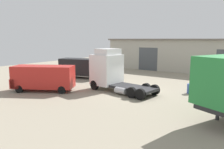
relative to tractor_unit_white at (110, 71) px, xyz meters
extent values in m
plane|color=gray|center=(2.92, 0.39, -1.88)|extent=(60.00, 60.00, 0.00)
cube|color=#B7B2A3|center=(2.92, 17.54, 0.49)|extent=(26.10, 6.29, 4.73)
cube|color=#70665B|center=(2.92, 17.54, 2.98)|extent=(26.60, 6.79, 0.25)
cube|color=#4C5156|center=(-2.82, 14.42, -0.08)|extent=(3.20, 0.08, 3.60)
cube|color=silver|center=(-0.50, 0.08, 0.07)|extent=(2.71, 2.80, 2.96)
cube|color=silver|center=(-0.30, 0.05, 1.83)|extent=(1.94, 2.30, 0.60)
cube|color=black|center=(-1.65, 0.24, 0.67)|extent=(0.36, 2.09, 1.07)
cube|color=#232326|center=(2.76, -0.36, -1.29)|extent=(4.40, 2.54, 0.24)
cylinder|color=#B2B2B7|center=(2.03, -1.27, -1.46)|extent=(1.16, 0.70, 0.56)
cylinder|color=black|center=(-1.24, -0.93, -1.41)|extent=(0.97, 0.42, 0.94)
cylinder|color=black|center=(-0.94, 1.25, -1.41)|extent=(0.97, 0.42, 0.94)
cylinder|color=black|center=(3.29, -1.54, -1.41)|extent=(0.97, 0.42, 0.94)
cylinder|color=black|center=(3.58, 0.64, -1.41)|extent=(0.97, 0.42, 0.94)
cylinder|color=black|center=(4.18, -1.66, -1.41)|extent=(0.97, 0.42, 0.94)
cylinder|color=black|center=(4.47, 0.52, -1.41)|extent=(0.97, 0.42, 0.94)
cube|color=#232326|center=(10.17, -2.97, -1.32)|extent=(0.21, 0.21, 1.11)
cube|color=black|center=(-6.91, 3.43, -0.47)|extent=(6.00, 3.36, 2.08)
cube|color=black|center=(-4.50, 4.05, -1.07)|extent=(1.37, 2.16, 0.90)
cube|color=black|center=(-4.88, 3.95, -0.06)|extent=(0.50, 1.65, 0.75)
cylinder|color=black|center=(-5.14, 4.76, -1.52)|extent=(0.77, 0.47, 0.72)
cylinder|color=black|center=(-4.72, 3.11, -1.52)|extent=(0.77, 0.47, 0.72)
cylinder|color=black|center=(-9.09, 3.74, -1.52)|extent=(0.77, 0.47, 0.72)
cylinder|color=black|center=(-8.67, 2.09, -1.52)|extent=(0.77, 0.47, 0.72)
cube|color=red|center=(-4.85, -4.13, -0.48)|extent=(5.90, 4.51, 2.07)
cube|color=red|center=(-7.01, -5.34, -1.07)|extent=(1.77, 2.18, 0.90)
cube|color=black|center=(-6.66, -5.14, -0.06)|extent=(0.89, 1.50, 0.75)
cylinder|color=black|center=(-6.20, -5.86, -1.52)|extent=(0.77, 0.61, 0.72)
cylinder|color=black|center=(-7.03, -4.38, -1.52)|extent=(0.77, 0.61, 0.72)
cylinder|color=black|center=(-2.67, -3.88, -1.52)|extent=(0.77, 0.61, 0.72)
cylinder|color=black|center=(-3.51, -2.39, -1.52)|extent=(0.77, 0.61, 0.72)
cylinder|color=#33519E|center=(6.94, 2.90, -1.44)|extent=(0.58, 0.58, 0.88)
camera|label=1|loc=(12.13, -17.24, 3.06)|focal=35.00mm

